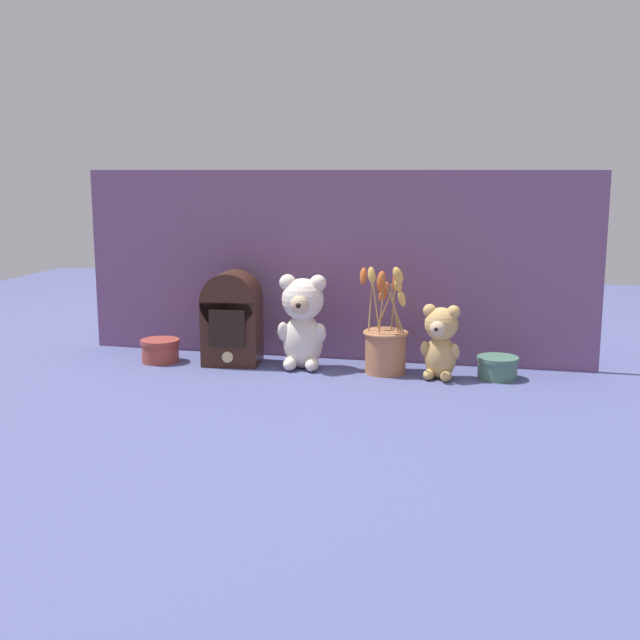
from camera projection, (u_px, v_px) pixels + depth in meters
ground_plane at (318, 371)px, 2.24m from camera, size 4.00×4.00×0.00m
backdrop_wall at (332, 266)px, 2.35m from camera, size 1.52×0.02×0.55m
teddy_bear_large at (303, 320)px, 2.24m from camera, size 0.15×0.14×0.27m
teddy_bear_medium at (441, 340)px, 2.14m from camera, size 0.11×0.10×0.20m
flower_vase at (386, 343)px, 2.20m from camera, size 0.14×0.17×0.31m
vintage_radio at (232, 317)px, 2.30m from camera, size 0.17×0.15×0.27m
decorative_tin_tall at (161, 350)px, 2.34m from camera, size 0.11×0.11×0.07m
decorative_tin_short at (497, 367)px, 2.15m from camera, size 0.11×0.11×0.06m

